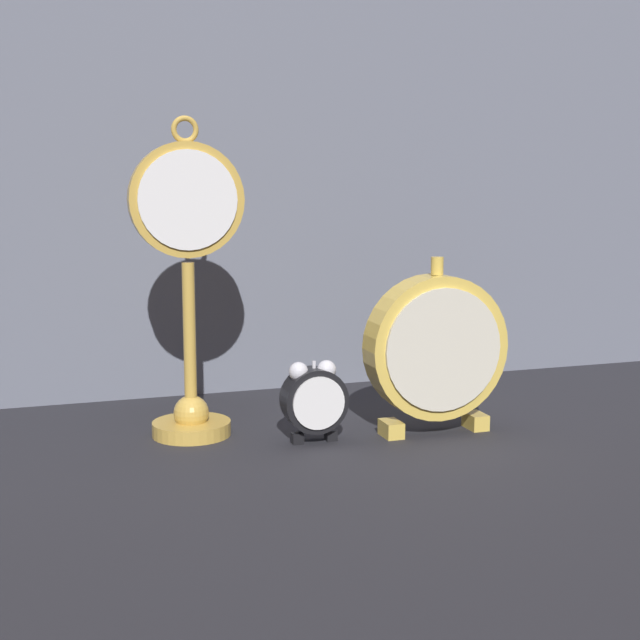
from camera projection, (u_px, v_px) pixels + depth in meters
The scene contains 5 objects.
ground_plane at pixel (344, 456), 0.93m from camera, with size 4.00×4.00×0.00m, color #232328.
fabric_backdrop_drape at pixel (262, 166), 1.19m from camera, with size 1.70×0.01×0.61m, color slate.
pocket_watch_on_stand at pixel (189, 285), 0.98m from camera, with size 0.13×0.09×0.35m.
alarm_clock_twin_bell at pixel (314, 398), 0.97m from camera, with size 0.07×0.03×0.09m.
mantel_clock_silver at pixel (436, 348), 1.00m from camera, with size 0.16×0.04×0.20m.
Camera 1 is at (-0.31, -0.85, 0.28)m, focal length 50.00 mm.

